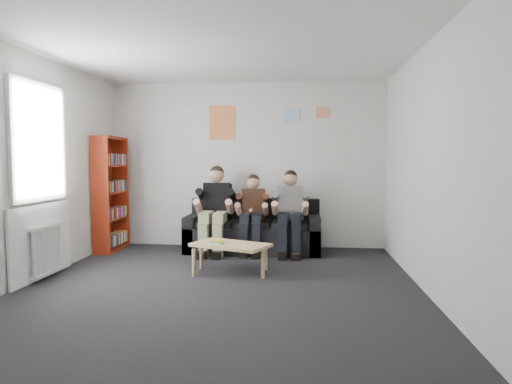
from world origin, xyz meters
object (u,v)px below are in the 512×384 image
person_left (215,210)px  person_right (290,213)px  coffee_table (231,247)px  sofa (254,233)px  person_middle (252,214)px  bookshelf (111,194)px

person_left → person_right: bearing=0.3°
coffee_table → person_right: bearing=60.3°
coffee_table → person_right: 1.48m
sofa → person_middle: bearing=-90.0°
bookshelf → person_right: bookshelf is taller
coffee_table → person_right: size_ratio=0.74×
person_right → person_left: bearing=176.4°
sofa → person_left: 0.71m
sofa → bookshelf: size_ratio=1.15×
bookshelf → person_left: 1.69m
sofa → person_right: person_right is taller
bookshelf → sofa: bearing=1.6°
person_left → person_right: 1.16m
person_middle → person_right: size_ratio=0.95×
person_left → sofa: bearing=19.0°
person_right → coffee_table: bearing=-123.4°
coffee_table → person_middle: person_middle is taller
bookshelf → person_left: bookshelf is taller
coffee_table → person_right: person_right is taller
bookshelf → person_middle: 2.27m
coffee_table → person_left: (-0.44, 1.25, 0.32)m
person_middle → sofa: bearing=80.6°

